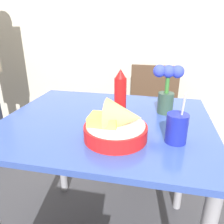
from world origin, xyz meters
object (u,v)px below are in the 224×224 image
Objects in this scene: food_basket at (118,125)px; flower_vase at (167,87)px; ketchup_bottle at (120,94)px; chair_far_window at (153,109)px; drink_cup at (177,129)px.

flower_vase reaches higher than food_basket.
chair_far_window is at bearing 79.88° from ketchup_bottle.
drink_cup is (0.25, -0.21, -0.06)m from ketchup_bottle.
drink_cup is at bearing -39.86° from ketchup_bottle.
food_basket is at bearing -96.09° from chair_far_window.
flower_vase reaches higher than drink_cup.
ketchup_bottle is 0.23m from flower_vase.
drink_cup is (0.11, -1.00, 0.31)m from chair_far_window.
flower_vase is (0.21, 0.08, 0.02)m from ketchup_bottle.
ketchup_bottle reaches higher than chair_far_window.
drink_cup reaches higher than chair_far_window.
drink_cup is (0.22, 0.02, -0.00)m from food_basket.
ketchup_bottle reaches higher than drink_cup.
food_basket is 1.21× the size of drink_cup.
ketchup_bottle is 0.95× the size of flower_vase.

